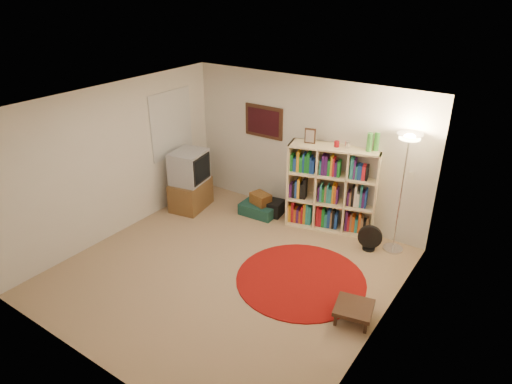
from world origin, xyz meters
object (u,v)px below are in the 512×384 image
(floor_fan, at_px, (370,238))
(tv_stand, at_px, (190,181))
(floor_lamp, at_px, (407,155))
(side_table, at_px, (354,308))
(bookshelf, at_px, (331,189))
(suitcase, at_px, (259,209))

(floor_fan, bearing_deg, tv_stand, 170.29)
(floor_lamp, height_order, side_table, floor_lamp)
(side_table, bearing_deg, tv_stand, 162.74)
(bookshelf, xyz_separation_m, tv_stand, (-2.45, -0.80, -0.18))
(floor_fan, distance_m, tv_stand, 3.38)
(bookshelf, bearing_deg, floor_fan, -35.16)
(floor_lamp, xyz_separation_m, tv_stand, (-3.64, -0.72, -1.07))
(tv_stand, xyz_separation_m, side_table, (3.79, -1.18, -0.36))
(tv_stand, bearing_deg, side_table, -27.77)
(suitcase, height_order, side_table, side_table)
(bookshelf, xyz_separation_m, floor_fan, (0.87, -0.31, -0.50))
(side_table, bearing_deg, floor_fan, 105.43)
(bookshelf, xyz_separation_m, floor_lamp, (1.19, -0.08, 0.89))
(floor_fan, relative_size, suitcase, 0.65)
(side_table, bearing_deg, floor_lamp, 94.26)
(floor_fan, bearing_deg, side_table, -92.62)
(floor_fan, relative_size, side_table, 0.78)
(bookshelf, relative_size, floor_lamp, 0.92)
(bookshelf, distance_m, floor_lamp, 1.49)
(floor_lamp, relative_size, side_table, 3.49)
(tv_stand, distance_m, suitcase, 1.37)
(suitcase, bearing_deg, bookshelf, 11.67)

